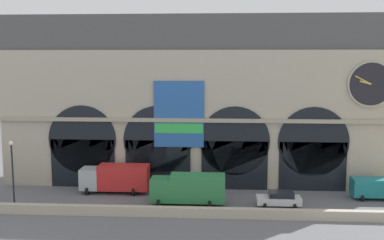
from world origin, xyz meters
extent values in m
plane|color=slate|center=(0.00, 0.00, 0.00)|extent=(200.00, 200.00, 0.00)
cube|color=#B2A891|center=(0.00, -4.46, 0.47)|extent=(90.00, 0.70, 0.93)
cube|color=#B2A891|center=(0.00, 7.73, 7.84)|extent=(45.21, 5.47, 15.67)
cube|color=#4C4C4C|center=(0.00, 8.03, 17.67)|extent=(45.21, 4.87, 3.98)
cube|color=black|center=(-13.04, 4.95, 2.78)|extent=(7.43, 0.20, 5.56)
cylinder|color=black|center=(-13.04, 4.95, 5.56)|extent=(7.82, 0.20, 7.82)
cube|color=black|center=(-4.35, 4.95, 2.78)|extent=(7.43, 0.20, 5.56)
cylinder|color=black|center=(-4.35, 4.95, 5.56)|extent=(7.82, 0.20, 7.82)
cube|color=black|center=(4.35, 4.95, 2.78)|extent=(7.43, 0.20, 5.56)
cylinder|color=black|center=(4.35, 4.95, 5.56)|extent=(7.82, 0.20, 7.82)
cube|color=black|center=(13.04, 4.95, 2.78)|extent=(7.43, 0.20, 5.56)
cylinder|color=black|center=(13.04, 4.95, 5.56)|extent=(7.82, 0.20, 7.82)
cylinder|color=#B2A891|center=(18.90, 4.85, 12.00)|extent=(5.00, 0.25, 5.00)
cylinder|color=black|center=(18.90, 4.73, 12.00)|extent=(4.63, 0.06, 4.63)
cube|color=gold|center=(18.29, 4.67, 12.16)|extent=(1.27, 0.04, 0.48)
cube|color=gold|center=(18.02, 4.65, 12.43)|extent=(1.81, 0.04, 0.98)
cube|color=#2659A5|center=(-1.93, 4.83, 8.55)|extent=(5.62, 0.12, 7.42)
cube|color=green|center=(-1.93, 4.75, 6.97)|extent=(5.39, 0.04, 1.12)
cube|color=#A49A85|center=(0.00, 4.85, 7.90)|extent=(45.21, 0.50, 0.44)
cube|color=#ADB2B7|center=(-11.60, 2.86, 1.57)|extent=(2.00, 2.30, 2.30)
cube|color=red|center=(-7.85, 2.86, 1.77)|extent=(5.50, 2.30, 2.70)
cylinder|color=black|center=(-11.70, 1.83, 0.42)|extent=(0.28, 0.84, 0.84)
cylinder|color=black|center=(-11.70, 3.90, 0.42)|extent=(0.28, 0.84, 0.84)
cylinder|color=black|center=(-6.60, 1.83, 0.42)|extent=(0.28, 0.84, 0.84)
cylinder|color=black|center=(-6.60, 3.90, 0.42)|extent=(0.28, 0.84, 0.84)
cube|color=#2D7A42|center=(-3.27, -0.81, 1.57)|extent=(2.00, 2.30, 2.30)
cube|color=#2D7A42|center=(0.48, -0.81, 1.77)|extent=(5.50, 2.30, 2.70)
cylinder|color=black|center=(-3.37, -1.85, 0.42)|extent=(0.28, 0.84, 0.84)
cylinder|color=black|center=(-3.37, 0.22, 0.42)|extent=(0.28, 0.84, 0.84)
cylinder|color=black|center=(1.73, -1.85, 0.42)|extent=(0.28, 0.84, 0.84)
cylinder|color=black|center=(1.73, 0.22, 0.42)|extent=(0.28, 0.84, 0.84)
cube|color=white|center=(8.61, -0.84, 0.65)|extent=(4.40, 1.80, 0.70)
cube|color=black|center=(8.83, -0.84, 1.27)|extent=(2.46, 1.62, 0.55)
cylinder|color=black|center=(7.16, -1.65, 0.30)|extent=(0.28, 0.60, 0.60)
cylinder|color=black|center=(7.16, -0.03, 0.30)|extent=(0.28, 0.60, 0.60)
cylinder|color=black|center=(10.06, -1.65, 0.30)|extent=(0.28, 0.60, 0.60)
cylinder|color=black|center=(10.06, -0.03, 0.30)|extent=(0.28, 0.60, 0.60)
cube|color=#19727A|center=(19.27, 2.33, 1.27)|extent=(5.20, 2.00, 1.86)
cylinder|color=black|center=(17.50, 1.43, 0.34)|extent=(0.28, 0.68, 0.68)
cylinder|color=black|center=(17.50, 3.23, 0.34)|extent=(0.28, 0.68, 0.68)
cylinder|color=black|center=(-17.29, -3.66, 3.25)|extent=(0.16, 0.16, 6.50)
sphere|color=#F2EDCC|center=(-17.29, -3.66, 6.68)|extent=(0.44, 0.44, 0.44)
camera|label=1|loc=(2.67, -44.97, 14.66)|focal=42.22mm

